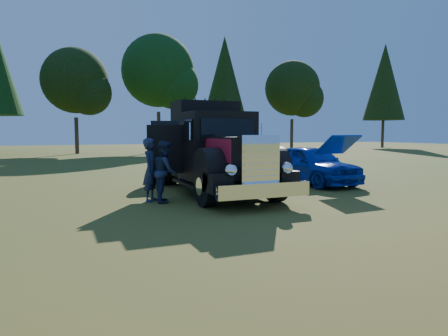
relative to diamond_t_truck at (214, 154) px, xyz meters
The scene contains 6 objects.
ground 2.04m from the diamond_t_truck, 47.89° to the right, with size 120.00×120.00×0.00m, color #344F17.
treeline 26.95m from the diamond_t_truck, 98.32° to the left, with size 67.22×24.04×13.84m.
diamond_t_truck is the anchor object (origin of this frame).
hotrod_coupe 4.47m from the diamond_t_truck, 11.86° to the left, with size 2.03×4.49×1.89m.
spectator_near 2.32m from the diamond_t_truck, 163.51° to the right, with size 0.66×0.43×1.81m, color #1B263F.
spectator_far 2.10m from the diamond_t_truck, 153.77° to the right, with size 0.84×0.66×1.74m, color #1E2A47.
Camera 1 is at (-5.70, -10.71, 1.95)m, focal length 32.00 mm.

